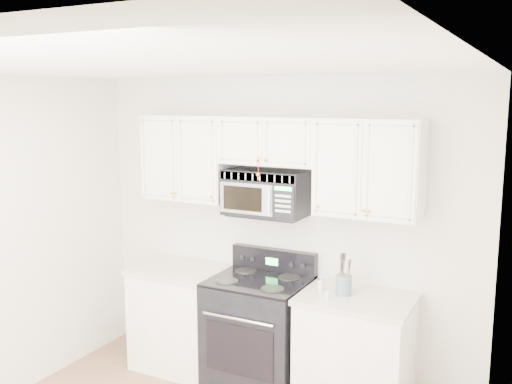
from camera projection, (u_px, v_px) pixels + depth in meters
The scene contains 9 objects.
room at pixel (157, 288), 3.40m from camera, with size 3.51×3.51×2.61m.
base_cabinet_left at pixel (185, 321), 5.16m from camera, with size 0.86×0.65×0.92m.
base_cabinet_right at pixel (355, 357), 4.44m from camera, with size 0.86×0.65×0.92m.
range at pixel (259, 331), 4.79m from camera, with size 0.79×0.71×1.13m.
upper_cabinets at pixel (272, 158), 4.69m from camera, with size 2.44×0.37×0.75m.
microwave at pixel (265, 193), 4.75m from camera, with size 0.69×0.39×0.38m.
utensil_crock at pixel (344, 284), 4.39m from camera, with size 0.12×0.12×0.33m.
shaker_salt at pixel (321, 284), 4.48m from camera, with size 0.05×0.05×0.11m.
shaker_pepper at pixel (327, 293), 4.30m from camera, with size 0.04×0.04×0.09m.
Camera 1 is at (2.02, -2.63, 2.42)m, focal length 40.00 mm.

